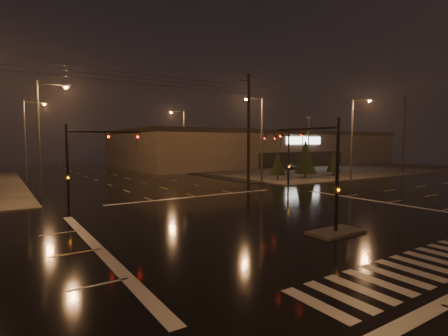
# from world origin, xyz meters

# --- Properties ---
(ground) EXTENTS (140.00, 140.00, 0.00)m
(ground) POSITION_xyz_m (0.00, 0.00, 0.00)
(ground) COLOR black
(ground) RESTS_ON ground
(sidewalk_ne) EXTENTS (36.00, 36.00, 0.12)m
(sidewalk_ne) POSITION_xyz_m (30.00, 30.00, 0.06)
(sidewalk_ne) COLOR #46433E
(sidewalk_ne) RESTS_ON ground
(median_island) EXTENTS (3.00, 1.60, 0.15)m
(median_island) POSITION_xyz_m (0.00, -4.00, 0.07)
(median_island) COLOR #46433E
(median_island) RESTS_ON ground
(crosswalk) EXTENTS (15.00, 2.60, 0.01)m
(crosswalk) POSITION_xyz_m (0.00, -9.00, 0.01)
(crosswalk) COLOR beige
(crosswalk) RESTS_ON ground
(stop_bar_far) EXTENTS (16.00, 0.50, 0.01)m
(stop_bar_far) POSITION_xyz_m (0.00, 11.00, 0.01)
(stop_bar_far) COLOR beige
(stop_bar_far) RESTS_ON ground
(parking_lot) EXTENTS (50.00, 24.00, 0.08)m
(parking_lot) POSITION_xyz_m (35.00, 28.00, 0.04)
(parking_lot) COLOR black
(parking_lot) RESTS_ON ground
(retail_building) EXTENTS (60.20, 28.30, 7.20)m
(retail_building) POSITION_xyz_m (35.00, 45.99, 3.84)
(retail_building) COLOR #6D5F4E
(retail_building) RESTS_ON ground
(signal_mast_median) EXTENTS (0.25, 4.59, 6.00)m
(signal_mast_median) POSITION_xyz_m (0.00, -3.07, 3.75)
(signal_mast_median) COLOR black
(signal_mast_median) RESTS_ON ground
(signal_mast_ne) EXTENTS (4.84, 1.86, 6.00)m
(signal_mast_ne) POSITION_xyz_m (9.50, 10.14, 3.79)
(signal_mast_ne) COLOR black
(signal_mast_ne) RESTS_ON ground
(signal_mast_nw) EXTENTS (4.84, 1.86, 6.00)m
(signal_mast_nw) POSITION_xyz_m (-9.50, 10.14, 3.79)
(signal_mast_nw) COLOR black
(signal_mast_nw) RESTS_ON ground
(streetlight_1) EXTENTS (2.77, 0.32, 10.00)m
(streetlight_1) POSITION_xyz_m (-11.18, 18.00, 5.80)
(streetlight_1) COLOR #38383A
(streetlight_1) RESTS_ON ground
(streetlight_2) EXTENTS (2.77, 0.32, 10.00)m
(streetlight_2) POSITION_xyz_m (-11.18, 34.00, 5.80)
(streetlight_2) COLOR #38383A
(streetlight_2) RESTS_ON ground
(streetlight_3) EXTENTS (2.77, 0.32, 10.00)m
(streetlight_3) POSITION_xyz_m (11.18, 16.00, 5.80)
(streetlight_3) COLOR #38383A
(streetlight_3) RESTS_ON ground
(streetlight_4) EXTENTS (2.77, 0.32, 10.00)m
(streetlight_4) POSITION_xyz_m (11.18, 36.00, 5.80)
(streetlight_4) COLOR #38383A
(streetlight_4) RESTS_ON ground
(streetlight_6) EXTENTS (0.32, 2.77, 10.00)m
(streetlight_6) POSITION_xyz_m (22.00, 11.18, 5.80)
(streetlight_6) COLOR #38383A
(streetlight_6) RESTS_ON ground
(utility_pole_1) EXTENTS (2.20, 0.32, 12.00)m
(utility_pole_1) POSITION_xyz_m (8.00, 14.00, 6.13)
(utility_pole_1) COLOR black
(utility_pole_1) RESTS_ON ground
(utility_pole_2) EXTENTS (2.20, 0.32, 12.00)m
(utility_pole_2) POSITION_xyz_m (38.00, 14.00, 6.13)
(utility_pole_2) COLOR black
(utility_pole_2) RESTS_ON ground
(conifer_0) EXTENTS (1.96, 1.96, 3.77)m
(conifer_0) POSITION_xyz_m (15.08, 17.16, 2.23)
(conifer_0) COLOR black
(conifer_0) RESTS_ON ground
(conifer_1) EXTENTS (2.84, 2.84, 5.14)m
(conifer_1) POSITION_xyz_m (19.59, 16.79, 2.92)
(conifer_1) COLOR black
(conifer_1) RESTS_ON ground
(conifer_2) EXTENTS (1.93, 1.93, 3.72)m
(conifer_2) POSITION_xyz_m (25.09, 16.71, 2.21)
(conifer_2) COLOR black
(conifer_2) RESTS_ON ground
(car_parked) EXTENTS (1.86, 4.01, 1.33)m
(car_parked) POSITION_xyz_m (28.22, 29.15, 0.66)
(car_parked) COLOR black
(car_parked) RESTS_ON ground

